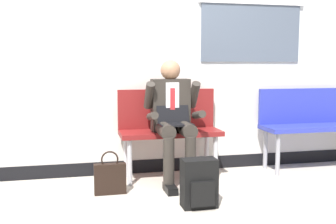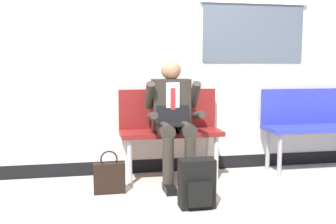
% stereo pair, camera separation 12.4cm
% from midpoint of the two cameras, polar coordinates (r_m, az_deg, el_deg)
% --- Properties ---
extents(ground_plane, '(18.00, 18.00, 0.00)m').
position_cam_midpoint_polar(ground_plane, '(4.05, -1.35, -10.92)').
color(ground_plane, '#B2A899').
extents(station_wall, '(6.45, 0.17, 2.79)m').
position_cam_midpoint_polar(station_wall, '(4.57, -3.00, 8.83)').
color(station_wall, silver).
rests_on(station_wall, ground).
extents(bench_with_person, '(1.08, 0.42, 0.96)m').
position_cam_midpoint_polar(bench_with_person, '(4.37, -0.70, -1.90)').
color(bench_with_person, maroon).
rests_on(bench_with_person, ground).
extents(bench_empty, '(1.21, 0.42, 0.94)m').
position_cam_midpoint_polar(bench_empty, '(5.02, 18.85, -1.15)').
color(bench_empty, '#28339E').
rests_on(bench_empty, ground).
extents(person_seated, '(0.57, 0.70, 1.27)m').
position_cam_midpoint_polar(person_seated, '(4.16, -0.11, -0.68)').
color(person_seated, '#2D2823').
rests_on(person_seated, ground).
extents(backpack, '(0.30, 0.21, 0.42)m').
position_cam_midpoint_polar(backpack, '(3.52, 3.43, -10.11)').
color(backpack, black).
rests_on(backpack, ground).
extents(handbag, '(0.30, 0.08, 0.42)m').
position_cam_midpoint_polar(handbag, '(3.92, -9.13, -9.19)').
color(handbag, black).
rests_on(handbag, ground).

